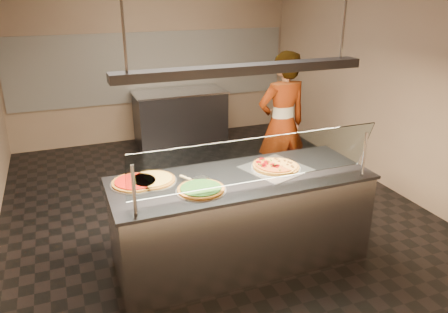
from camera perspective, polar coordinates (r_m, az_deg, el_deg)
name	(u,v)px	position (r m, az deg, el deg)	size (l,w,h in m)	color
ground	(212,208)	(5.60, -1.63, -6.70)	(5.00, 6.00, 0.02)	black
wall_back	(153,55)	(7.93, -9.31, 12.93)	(5.00, 0.02, 3.00)	#987F62
wall_front	(394,205)	(2.59, 21.28, -5.95)	(5.00, 0.02, 3.00)	#987F62
wall_right	(386,76)	(6.35, 20.42, 9.84)	(0.02, 6.00, 3.00)	#987F62
tile_band	(154,67)	(7.93, -9.18, 11.47)	(4.90, 0.02, 1.20)	silver
serving_counter	(241,220)	(4.37, 2.21, -8.23)	(2.50, 0.94, 0.93)	#B7B7BC
sneeze_guard	(258,161)	(3.76, 4.44, -0.53)	(2.26, 0.18, 0.54)	#B7B7BC
perforated_tray	(275,168)	(4.38, 6.74, -1.47)	(0.70, 0.70, 0.01)	silver
half_pizza_pepperoni	(266,167)	(4.32, 5.45, -1.33)	(0.36, 0.51, 0.05)	brown
half_pizza_sausage	(286,164)	(4.42, 8.06, -1.01)	(0.36, 0.51, 0.04)	brown
pizza_spinach	(201,189)	(3.89, -3.04, -4.26)	(0.45, 0.45, 0.03)	silver
pizza_cheese	(152,180)	(4.12, -9.39, -2.99)	(0.46, 0.46, 0.03)	silver
pizza_tomato	(135,182)	(4.10, -11.53, -3.29)	(0.46, 0.46, 0.03)	silver
pizza_spatula	(192,178)	(4.08, -4.24, -2.76)	(0.26, 0.20, 0.02)	#B7B7BC
prep_table	(180,117)	(7.78, -5.71, 5.15)	(1.59, 0.74, 0.93)	#39393E
worker	(282,125)	(5.74, 7.56, 4.16)	(0.69, 0.45, 1.89)	#272630
heat_lamp_housing	(243,69)	(3.86, 2.53, 11.29)	(2.30, 0.18, 0.08)	#39393E
lamp_rod_left	(121,5)	(3.52, -13.25, 18.74)	(0.02, 0.02, 1.01)	#B7B7BC
lamp_rod_right	(346,2)	(4.31, 15.64, 18.91)	(0.02, 0.02, 1.01)	#B7B7BC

